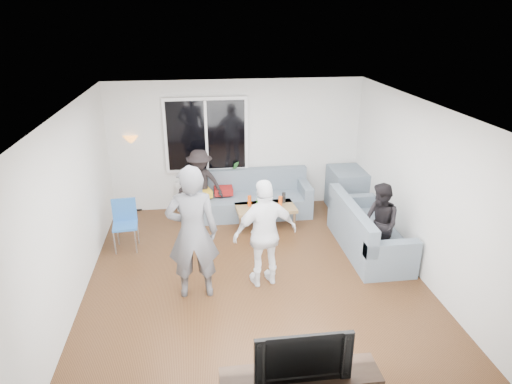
{
  "coord_description": "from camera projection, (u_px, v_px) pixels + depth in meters",
  "views": [
    {
      "loc": [
        -0.76,
        -5.84,
        3.77
      ],
      "look_at": [
        0.1,
        0.6,
        1.15
      ],
      "focal_mm": 31.33,
      "sensor_mm": 36.0,
      "label": 1
    }
  ],
  "objects": [
    {
      "name": "cushion_yellow",
      "position": [
        201.0,
        193.0,
        8.65
      ],
      "size": [
        0.45,
        0.41,
        0.14
      ],
      "primitive_type": "cube",
      "rotation": [
        0.0,
        0.0,
        0.28
      ],
      "color": "gold",
      "rests_on": "sofa_back_section"
    },
    {
      "name": "wall_back",
      "position": [
        237.0,
        145.0,
        8.93
      ],
      "size": [
        5.0,
        0.04,
        2.6
      ],
      "primitive_type": "cube",
      "color": "silver",
      "rests_on": "ground"
    },
    {
      "name": "wall_right",
      "position": [
        421.0,
        190.0,
        6.69
      ],
      "size": [
        0.04,
        5.5,
        2.6
      ],
      "primitive_type": "cube",
      "color": "silver",
      "rests_on": "ground"
    },
    {
      "name": "ceiling",
      "position": [
        254.0,
        106.0,
        5.89
      ],
      "size": [
        5.0,
        5.5,
        0.04
      ],
      "primitive_type": "cube",
      "color": "white",
      "rests_on": "ground"
    },
    {
      "name": "cushion_red",
      "position": [
        223.0,
        191.0,
        8.78
      ],
      "size": [
        0.36,
        0.3,
        0.13
      ],
      "primitive_type": "cube",
      "rotation": [
        0.0,
        0.0,
        0.01
      ],
      "color": "maroon",
      "rests_on": "sofa_back_section"
    },
    {
      "name": "television",
      "position": [
        301.0,
        352.0,
        4.32
      ],
      "size": [
        0.95,
        0.13,
        0.55
      ],
      "primitive_type": "imported",
      "color": "black",
      "rests_on": "tv_console"
    },
    {
      "name": "wall_left",
      "position": [
        71.0,
        208.0,
        6.07
      ],
      "size": [
        0.04,
        5.5,
        2.6
      ],
      "primitive_type": "cube",
      "color": "silver",
      "rests_on": "ground"
    },
    {
      "name": "vase",
      "position": [
        188.0,
        177.0,
        8.89
      ],
      "size": [
        0.23,
        0.23,
        0.19
      ],
      "primitive_type": "imported",
      "rotation": [
        0.0,
        0.0,
        0.32
      ],
      "color": "silver",
      "rests_on": "radiator"
    },
    {
      "name": "bottle_d",
      "position": [
        280.0,
        202.0,
        8.27
      ],
      "size": [
        0.07,
        0.07,
        0.21
      ],
      "primitive_type": "cylinder",
      "color": "#FF5C16",
      "rests_on": "coffee_table"
    },
    {
      "name": "window_mullion",
      "position": [
        206.0,
        136.0,
        8.64
      ],
      "size": [
        0.05,
        0.03,
        1.35
      ],
      "primitive_type": "cube",
      "color": "white",
      "rests_on": "window_frame"
    },
    {
      "name": "spectator_right",
      "position": [
        380.0,
        224.0,
        7.04
      ],
      "size": [
        0.59,
        0.71,
        1.33
      ],
      "primitive_type": "imported",
      "rotation": [
        0.0,
        0.0,
        -1.42
      ],
      "color": "black",
      "rests_on": "floor"
    },
    {
      "name": "radiator",
      "position": [
        209.0,
        195.0,
        9.11
      ],
      "size": [
        1.3,
        0.12,
        0.62
      ],
      "primitive_type": "cube",
      "color": "silver",
      "rests_on": "floor"
    },
    {
      "name": "side_chair",
      "position": [
        125.0,
        226.0,
        7.5
      ],
      "size": [
        0.43,
        0.43,
        0.86
      ],
      "primitive_type": null,
      "rotation": [
        0.0,
        0.0,
        0.09
      ],
      "color": "#2963B2",
      "rests_on": "floor"
    },
    {
      "name": "floor",
      "position": [
        255.0,
        277.0,
        6.87
      ],
      "size": [
        5.0,
        5.5,
        0.04
      ],
      "primitive_type": "cube",
      "color": "#56351C",
      "rests_on": "ground"
    },
    {
      "name": "coffee_table",
      "position": [
        266.0,
        216.0,
        8.41
      ],
      "size": [
        1.14,
        0.67,
        0.4
      ],
      "primitive_type": "cube",
      "rotation": [
        0.0,
        0.0,
        0.07
      ],
      "color": "#9B7D4B",
      "rests_on": "floor"
    },
    {
      "name": "floor_lamp",
      "position": [
        135.0,
        173.0,
        8.91
      ],
      "size": [
        0.32,
        0.32,
        1.56
      ],
      "primitive_type": null,
      "color": "orange",
      "rests_on": "floor"
    },
    {
      "name": "bottle_a",
      "position": [
        249.0,
        201.0,
        8.32
      ],
      "size": [
        0.07,
        0.07,
        0.21
      ],
      "primitive_type": "cylinder",
      "color": "#E5490D",
      "rests_on": "coffee_table"
    },
    {
      "name": "bottle_e",
      "position": [
        284.0,
        198.0,
        8.47
      ],
      "size": [
        0.07,
        0.07,
        0.21
      ],
      "primitive_type": "cylinder",
      "color": "black",
      "rests_on": "coffee_table"
    },
    {
      "name": "sofa_right_section",
      "position": [
        369.0,
        227.0,
        7.49
      ],
      "size": [
        2.0,
        0.85,
        0.85
      ],
      "primitive_type": null,
      "rotation": [
        0.0,
        0.0,
        1.57
      ],
      "color": "slate",
      "rests_on": "floor"
    },
    {
      "name": "player_left",
      "position": [
        193.0,
        233.0,
        6.08
      ],
      "size": [
        0.71,
        0.47,
        1.95
      ],
      "primitive_type": "imported",
      "rotation": [
        0.0,
        0.0,
        3.14
      ],
      "color": "#545459",
      "rests_on": "floor"
    },
    {
      "name": "window_glass",
      "position": [
        206.0,
        136.0,
        8.65
      ],
      "size": [
        1.5,
        0.02,
        1.35
      ],
      "primitive_type": "cube",
      "color": "black",
      "rests_on": "window_frame"
    },
    {
      "name": "player_right",
      "position": [
        265.0,
        234.0,
        6.4
      ],
      "size": [
        1.02,
        0.58,
        1.64
      ],
      "primitive_type": "imported",
      "rotation": [
        0.0,
        0.0,
        3.34
      ],
      "color": "white",
      "rests_on": "floor"
    },
    {
      "name": "spectator_back",
      "position": [
        200.0,
        184.0,
        8.63
      ],
      "size": [
        0.98,
        0.7,
        1.37
      ],
      "primitive_type": "imported",
      "rotation": [
        0.0,
        0.0,
        -0.24
      ],
      "color": "black",
      "rests_on": "floor"
    },
    {
      "name": "wall_front",
      "position": [
        296.0,
        321.0,
        3.83
      ],
      "size": [
        5.0,
        0.04,
        2.6
      ],
      "primitive_type": "cube",
      "color": "silver",
      "rests_on": "ground"
    },
    {
      "name": "bottle_c",
      "position": [
        266.0,
        198.0,
        8.46
      ],
      "size": [
        0.07,
        0.07,
        0.19
      ],
      "primitive_type": "cylinder",
      "color": "#321F0B",
      "rests_on": "coffee_table"
    },
    {
      "name": "sofa_corner",
      "position": [
        351.0,
        189.0,
        9.07
      ],
      "size": [
        0.85,
        0.85,
        0.85
      ],
      "primitive_type": "cube",
      "color": "slate",
      "rests_on": "floor"
    },
    {
      "name": "sofa_back_section",
      "position": [
        252.0,
        194.0,
        8.83
      ],
      "size": [
        2.3,
        0.85,
        0.85
      ],
      "primitive_type": null,
      "color": "slate",
      "rests_on": "floor"
    },
    {
      "name": "potted_plant",
      "position": [
        234.0,
        171.0,
        8.96
      ],
      "size": [
        0.25,
        0.22,
        0.39
      ],
      "primitive_type": "imported",
      "rotation": [
        0.0,
        0.0,
        0.21
      ],
      "color": "#296528",
      "rests_on": "radiator"
    },
    {
      "name": "pitcher",
      "position": [
        267.0,
        203.0,
        8.29
      ],
      "size": [
        0.17,
        0.17,
        0.17
      ],
      "primitive_type": "cylinder",
      "color": "maroon",
      "rests_on": "coffee_table"
    },
    {
      "name": "window_frame",
      "position": [
        206.0,
        135.0,
        8.69
      ],
      "size": [
        1.62,
        0.06,
        1.47
      ],
      "primitive_type": "cube",
      "color": "white",
      "rests_on": "wall_back"
    },
    {
      "name": "bottle_b",
      "position": [
        259.0,
        204.0,
        8.2
      ],
      "size": [
        0.08,
        0.08,
        0.21
      ],
      "primitive_type": "cylinder",
      "color": "#187F17",
      "rests_on": "coffee_table"
    }
  ]
}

